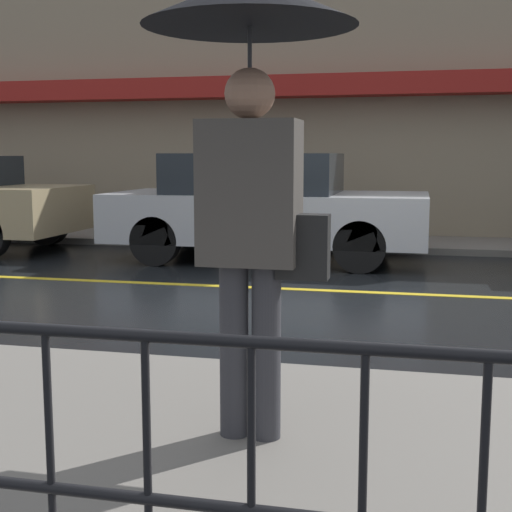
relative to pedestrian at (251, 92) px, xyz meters
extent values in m
plane|color=black|center=(0.19, 4.34, -1.74)|extent=(80.00, 80.00, 0.00)
cube|color=slate|center=(0.19, -0.23, -1.69)|extent=(28.00, 2.92, 0.10)
cube|color=slate|center=(0.19, 8.29, -1.69)|extent=(28.00, 1.68, 0.10)
cube|color=gold|center=(0.19, 4.34, -1.73)|extent=(25.20, 0.12, 0.01)
cube|color=gray|center=(0.19, 9.28, 0.53)|extent=(28.00, 0.30, 4.53)
cube|color=maroon|center=(0.19, 8.85, 0.86)|extent=(16.80, 0.55, 0.35)
cylinder|color=black|center=(0.19, -1.44, -0.77)|extent=(12.00, 0.04, 0.04)
cylinder|color=black|center=(0.19, -1.44, -1.25)|extent=(12.00, 0.04, 0.04)
cylinder|color=black|center=(-0.26, -1.44, -1.20)|extent=(0.02, 0.02, 0.86)
cylinder|color=black|center=(0.04, -1.44, -1.20)|extent=(0.02, 0.02, 0.86)
cylinder|color=black|center=(0.34, -1.44, -1.20)|extent=(0.02, 0.02, 0.86)
cylinder|color=black|center=(0.64, -1.44, -1.20)|extent=(0.02, 0.02, 0.86)
cylinder|color=#333338|center=(-0.09, 0.00, -1.21)|extent=(0.14, 0.14, 0.84)
cylinder|color=#333338|center=(0.07, 0.00, -1.21)|extent=(0.14, 0.14, 0.84)
cube|color=#47423D|center=(-0.01, 0.00, -0.46)|extent=(0.46, 0.27, 0.67)
sphere|color=#9F745B|center=(-0.01, 0.00, -0.01)|extent=(0.23, 0.23, 0.23)
cylinder|color=#262628|center=(-0.01, 0.00, -0.08)|extent=(0.02, 0.02, 0.75)
cone|color=black|center=(-0.01, 0.00, 0.40)|extent=(0.98, 0.98, 0.22)
cube|color=black|center=(0.25, 0.00, -0.70)|extent=(0.24, 0.12, 0.30)
cylinder|color=black|center=(-5.16, 7.32, -1.38)|extent=(0.70, 0.22, 0.70)
cube|color=#B2B5BA|center=(-1.29, 6.46, -1.13)|extent=(4.34, 1.90, 0.66)
cube|color=#1E2328|center=(-1.46, 6.46, -0.53)|extent=(2.26, 1.75, 0.54)
cylinder|color=black|center=(0.06, 7.30, -1.41)|extent=(0.66, 0.22, 0.66)
cylinder|color=black|center=(0.06, 5.62, -1.41)|extent=(0.66, 0.22, 0.66)
cylinder|color=black|center=(-2.63, 7.30, -1.41)|extent=(0.66, 0.22, 0.66)
cylinder|color=black|center=(-2.63, 5.62, -1.41)|extent=(0.66, 0.22, 0.66)
camera|label=1|loc=(0.76, -3.22, -0.28)|focal=50.00mm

